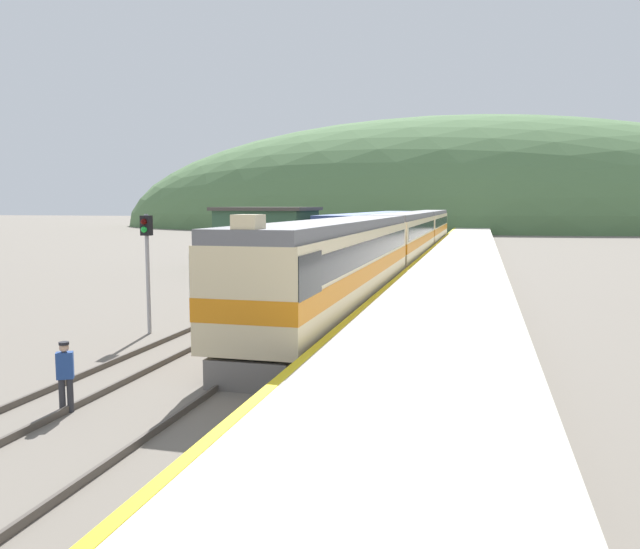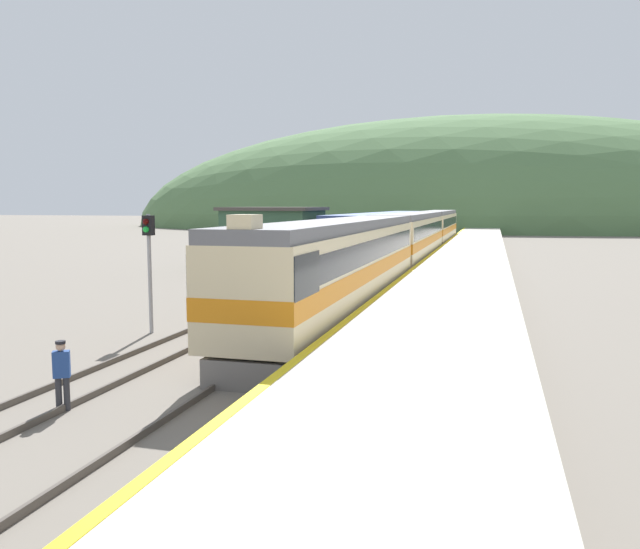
# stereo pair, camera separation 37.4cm
# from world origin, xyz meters

# --- Properties ---
(track_main) EXTENTS (1.52, 180.00, 0.16)m
(track_main) POSITION_xyz_m (0.00, 70.00, 0.08)
(track_main) COLOR #4C443D
(track_main) RESTS_ON ground
(track_siding) EXTENTS (1.52, 180.00, 0.16)m
(track_siding) POSITION_xyz_m (-4.00, 70.00, 0.08)
(track_siding) COLOR #4C443D
(track_siding) RESTS_ON ground
(platform) EXTENTS (5.37, 140.00, 1.12)m
(platform) POSITION_xyz_m (4.24, 50.00, 0.55)
(platform) COLOR #BCB5A5
(platform) RESTS_ON ground
(distant_hills) EXTENTS (145.55, 65.50, 45.14)m
(distant_hills) POSITION_xyz_m (0.00, 134.72, 0.00)
(distant_hills) COLOR #517547
(distant_hills) RESTS_ON ground
(station_shed) EXTENTS (6.53, 6.39, 4.50)m
(station_shed) POSITION_xyz_m (-9.26, 44.78, 2.27)
(station_shed) COLOR #385B42
(station_shed) RESTS_ON ground
(express_train_lead_car) EXTENTS (2.84, 21.84, 4.40)m
(express_train_lead_car) POSITION_xyz_m (0.00, 26.97, 2.21)
(express_train_lead_car) COLOR black
(express_train_lead_car) RESTS_ON ground
(carriage_second) EXTENTS (2.83, 21.81, 4.04)m
(carriage_second) POSITION_xyz_m (0.00, 49.91, 2.20)
(carriage_second) COLOR black
(carriage_second) RESTS_ON ground
(carriage_third) EXTENTS (2.83, 21.81, 4.04)m
(carriage_third) POSITION_xyz_m (0.00, 72.60, 2.20)
(carriage_third) COLOR black
(carriage_third) RESTS_ON ground
(siding_train) EXTENTS (2.90, 35.73, 3.94)m
(siding_train) POSITION_xyz_m (-4.00, 60.28, 2.03)
(siding_train) COLOR black
(siding_train) RESTS_ON ground
(signal_post_siding) EXTENTS (0.36, 0.42, 4.31)m
(signal_post_siding) POSITION_xyz_m (-5.97, 22.20, 3.07)
(signal_post_siding) COLOR #9E9EA3
(signal_post_siding) RESTS_ON ground
(track_worker) EXTENTS (0.42, 0.37, 1.61)m
(track_worker) POSITION_xyz_m (-3.32, 13.96, 0.90)
(track_worker) COLOR #2D2D33
(track_worker) RESTS_ON ground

